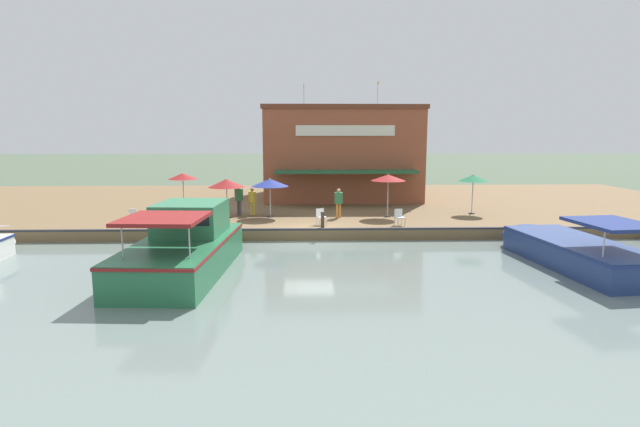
# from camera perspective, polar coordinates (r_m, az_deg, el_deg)

# --- Properties ---
(ground_plane) EXTENTS (220.00, 220.00, 0.00)m
(ground_plane) POSITION_cam_1_polar(r_m,az_deg,el_deg) (25.03, -1.31, -3.31)
(ground_plane) COLOR #4C5B47
(quay_deck) EXTENTS (22.00, 56.00, 0.60)m
(quay_deck) POSITION_cam_1_polar(r_m,az_deg,el_deg) (35.81, -1.45, 0.96)
(quay_deck) COLOR brown
(quay_deck) RESTS_ON ground
(quay_edge_fender) EXTENTS (0.20, 50.40, 0.10)m
(quay_edge_fender) POSITION_cam_1_polar(r_m,az_deg,el_deg) (25.00, -1.32, -1.81)
(quay_edge_fender) COLOR #2D2D33
(quay_edge_fender) RESTS_ON quay_deck
(waterfront_restaurant) EXTENTS (10.74, 11.27, 8.64)m
(waterfront_restaurant) POSITION_cam_1_polar(r_m,az_deg,el_deg) (38.20, 2.35, 7.00)
(waterfront_restaurant) COLOR brown
(waterfront_restaurant) RESTS_ON quay_deck
(patio_umbrella_mid_patio_left) EXTENTS (1.77, 1.77, 2.40)m
(patio_umbrella_mid_patio_left) POSITION_cam_1_polar(r_m,az_deg,el_deg) (31.20, 17.11, 3.88)
(patio_umbrella_mid_patio_left) COLOR #B7B7B7
(patio_umbrella_mid_patio_left) RESTS_ON quay_deck
(patio_umbrella_near_quay_edge) EXTENTS (2.00, 2.00, 2.50)m
(patio_umbrella_near_quay_edge) POSITION_cam_1_polar(r_m,az_deg,el_deg) (28.99, 7.81, 4.06)
(patio_umbrella_near_quay_edge) COLOR #B7B7B7
(patio_umbrella_near_quay_edge) RESTS_ON quay_deck
(patio_umbrella_mid_patio_right) EXTENTS (2.14, 2.14, 2.26)m
(patio_umbrella_mid_patio_right) POSITION_cam_1_polar(r_m,az_deg,el_deg) (28.82, -5.74, 3.53)
(patio_umbrella_mid_patio_right) COLOR #B7B7B7
(patio_umbrella_mid_patio_right) RESTS_ON quay_deck
(patio_umbrella_back_row) EXTENTS (2.08, 2.08, 2.27)m
(patio_umbrella_back_row) POSITION_cam_1_polar(r_m,az_deg,el_deg) (28.97, -10.64, 3.43)
(patio_umbrella_back_row) COLOR #B7B7B7
(patio_umbrella_back_row) RESTS_ON quay_deck
(patio_umbrella_far_corner) EXTENTS (1.75, 1.75, 2.49)m
(patio_umbrella_far_corner) POSITION_cam_1_polar(r_m,az_deg,el_deg) (30.89, -15.42, 4.11)
(patio_umbrella_far_corner) COLOR #B7B7B7
(patio_umbrella_far_corner) RESTS_ON quay_deck
(cafe_chair_mid_patio) EXTENTS (0.58, 0.58, 0.85)m
(cafe_chair_mid_patio) POSITION_cam_1_polar(r_m,az_deg,el_deg) (26.41, 0.11, -0.27)
(cafe_chair_mid_patio) COLOR white
(cafe_chair_mid_patio) RESTS_ON quay_deck
(cafe_chair_beside_entrance) EXTENTS (0.54, 0.54, 0.85)m
(cafe_chair_beside_entrance) POSITION_cam_1_polar(r_m,az_deg,el_deg) (26.60, 9.06, -0.32)
(cafe_chair_beside_entrance) COLOR white
(cafe_chair_beside_entrance) RESTS_ON quay_deck
(cafe_chair_far_corner_seat) EXTENTS (0.52, 0.52, 0.85)m
(cafe_chair_far_corner_seat) POSITION_cam_1_polar(r_m,az_deg,el_deg) (29.73, -13.81, 0.52)
(cafe_chair_far_corner_seat) COLOR white
(cafe_chair_far_corner_seat) RESTS_ON quay_deck
(cafe_chair_back_row_seat) EXTENTS (0.54, 0.54, 0.85)m
(cafe_chair_back_row_seat) POSITION_cam_1_polar(r_m,az_deg,el_deg) (28.12, -20.74, -0.29)
(cafe_chair_back_row_seat) COLOR white
(cafe_chair_back_row_seat) RESTS_ON quay_deck
(person_near_entrance) EXTENTS (0.51, 0.51, 1.80)m
(person_near_entrance) POSITION_cam_1_polar(r_m,az_deg,el_deg) (29.89, -9.25, 2.00)
(person_near_entrance) COLOR #4C4C56
(person_near_entrance) RESTS_ON quay_deck
(person_mid_patio) EXTENTS (0.46, 0.46, 1.63)m
(person_mid_patio) POSITION_cam_1_polar(r_m,az_deg,el_deg) (29.70, -7.74, 1.74)
(person_mid_patio) COLOR gold
(person_mid_patio) RESTS_ON quay_deck
(person_at_quay_edge) EXTENTS (0.48, 0.48, 1.68)m
(person_at_quay_edge) POSITION_cam_1_polar(r_m,az_deg,el_deg) (28.61, 2.14, 1.62)
(person_at_quay_edge) COLOR orange
(person_at_quay_edge) RESTS_ON quay_deck
(motorboat_second_along) EXTENTS (9.36, 3.69, 2.57)m
(motorboat_second_along) POSITION_cam_1_polar(r_m,az_deg,el_deg) (20.68, -14.73, -3.45)
(motorboat_second_along) COLOR #287047
(motorboat_second_along) RESTS_ON river_water
(motorboat_fourth_along) EXTENTS (8.64, 3.51, 2.14)m
(motorboat_fourth_along) POSITION_cam_1_polar(r_m,az_deg,el_deg) (23.16, 26.45, -3.56)
(motorboat_fourth_along) COLOR navy
(motorboat_fourth_along) RESTS_ON river_water
(mooring_post) EXTENTS (0.22, 0.22, 0.89)m
(mooring_post) POSITION_cam_1_polar(r_m,az_deg,el_deg) (25.19, 0.29, -0.79)
(mooring_post) COLOR #473323
(mooring_post) RESTS_ON quay_deck
(tree_downstream_bank) EXTENTS (4.76, 4.53, 6.69)m
(tree_downstream_bank) POSITION_cam_1_polar(r_m,az_deg,el_deg) (41.16, -0.46, 8.45)
(tree_downstream_bank) COLOR brown
(tree_downstream_bank) RESTS_ON quay_deck
(tree_behind_restaurant) EXTENTS (5.12, 4.87, 6.87)m
(tree_behind_restaurant) POSITION_cam_1_polar(r_m,az_deg,el_deg) (42.16, -2.29, 8.47)
(tree_behind_restaurant) COLOR brown
(tree_behind_restaurant) RESTS_ON quay_deck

